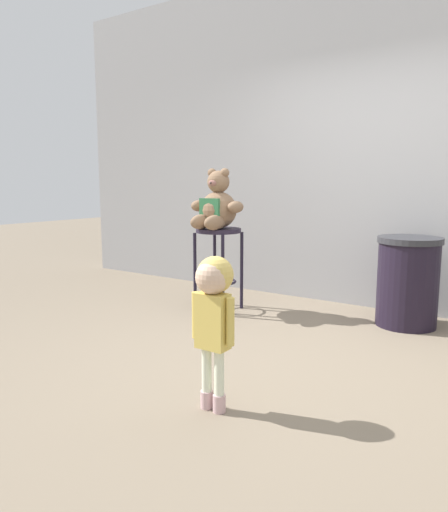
% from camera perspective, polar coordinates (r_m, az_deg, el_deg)
% --- Properties ---
extents(ground_plane, '(24.00, 24.00, 0.00)m').
position_cam_1_polar(ground_plane, '(3.45, 7.85, -12.23)').
color(ground_plane, '#7C6D5A').
extents(building_wall, '(7.84, 0.30, 3.37)m').
position_cam_1_polar(building_wall, '(5.04, 18.41, 13.48)').
color(building_wall, '#98989A').
rests_on(building_wall, ground_plane).
extents(bar_stool_with_teddy, '(0.43, 0.43, 0.80)m').
position_cam_1_polar(bar_stool_with_teddy, '(4.62, -0.66, 0.60)').
color(bar_stool_with_teddy, '#241D2D').
rests_on(bar_stool_with_teddy, ground_plane).
extents(teddy_bear, '(0.55, 0.49, 0.57)m').
position_cam_1_polar(teddy_bear, '(4.55, -0.88, 5.86)').
color(teddy_bear, '#84654B').
rests_on(teddy_bear, bar_stool_with_teddy).
extents(child_walking, '(0.27, 0.21, 0.85)m').
position_cam_1_polar(child_walking, '(2.55, -1.26, -5.23)').
color(child_walking, '#CAA2A5').
rests_on(child_walking, ground_plane).
extents(trash_bin, '(0.54, 0.54, 0.77)m').
position_cam_1_polar(trash_bin, '(4.42, 20.97, -2.84)').
color(trash_bin, black).
rests_on(trash_bin, ground_plane).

